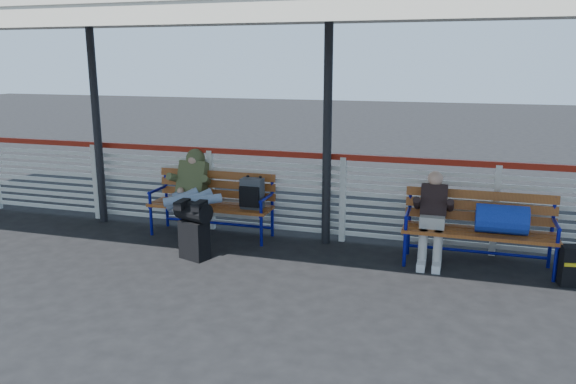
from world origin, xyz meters
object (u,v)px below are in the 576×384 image
(bench_right, at_px, (490,221))
(companion_person, at_px, (433,217))
(luggage_stack, at_px, (194,228))
(traveler_man, at_px, (191,194))
(bench_left, at_px, (223,197))
(suitcase_side, at_px, (576,266))

(bench_right, bearing_deg, companion_person, -179.52)
(bench_right, bearing_deg, luggage_stack, -167.98)
(traveler_man, height_order, companion_person, traveler_man)
(luggage_stack, relative_size, bench_left, 0.42)
(luggage_stack, relative_size, bench_right, 0.42)
(bench_left, height_order, bench_right, same)
(bench_right, height_order, traveler_man, traveler_man)
(luggage_stack, relative_size, suitcase_side, 1.63)
(suitcase_side, bearing_deg, bench_left, 162.97)
(suitcase_side, bearing_deg, companion_person, 159.22)
(luggage_stack, distance_m, suitcase_side, 4.53)
(companion_person, bearing_deg, bench_left, 175.28)
(bench_right, distance_m, traveler_man, 3.93)
(bench_right, relative_size, traveler_man, 1.16)
(bench_right, bearing_deg, bench_left, 176.26)
(bench_left, distance_m, companion_person, 2.94)
(traveler_man, bearing_deg, bench_right, 1.73)
(bench_right, distance_m, companion_person, 0.68)
(luggage_stack, xyz_separation_m, companion_person, (2.90, 0.76, 0.18))
(companion_person, xyz_separation_m, suitcase_side, (1.60, -0.30, -0.36))
(traveler_man, bearing_deg, luggage_stack, -61.55)
(luggage_stack, height_order, companion_person, companion_person)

